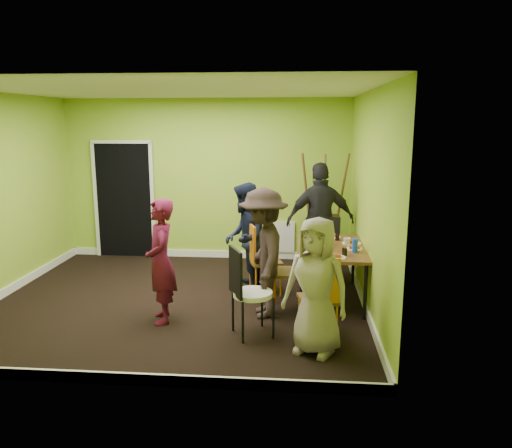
% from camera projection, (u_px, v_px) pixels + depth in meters
% --- Properties ---
extents(ground, '(5.00, 5.00, 0.00)m').
position_uv_depth(ground, '(180.00, 300.00, 6.84)').
color(ground, black).
rests_on(ground, ground).
extents(room_walls, '(5.04, 4.54, 2.82)m').
position_uv_depth(room_walls, '(176.00, 230.00, 6.69)').
color(room_walls, '#8FC231').
rests_on(room_walls, ground).
extents(dining_table, '(0.90, 1.50, 0.75)m').
position_uv_depth(dining_table, '(331.00, 250.00, 6.76)').
color(dining_table, black).
rests_on(dining_table, ground).
extents(chair_left_far, '(0.53, 0.53, 1.01)m').
position_uv_depth(chair_left_far, '(260.00, 255.00, 6.99)').
color(chair_left_far, orange).
rests_on(chair_left_far, ground).
extents(chair_left_near, '(0.45, 0.45, 1.08)m').
position_uv_depth(chair_left_near, '(282.00, 264.00, 6.41)').
color(chair_left_near, orange).
rests_on(chair_left_near, ground).
extents(chair_back_end, '(0.45, 0.52, 0.98)m').
position_uv_depth(chair_back_end, '(326.00, 236.00, 7.60)').
color(chair_back_end, orange).
rests_on(chair_back_end, ground).
extents(chair_front_end, '(0.48, 0.48, 0.97)m').
position_uv_depth(chair_front_end, '(320.00, 294.00, 5.51)').
color(chair_front_end, orange).
rests_on(chair_front_end, ground).
extents(chair_bentwood, '(0.54, 0.53, 1.04)m').
position_uv_depth(chair_bentwood, '(247.00, 288.00, 5.62)').
color(chair_bentwood, black).
rests_on(chair_bentwood, ground).
extents(easel, '(0.77, 0.73, 1.93)m').
position_uv_depth(easel, '(324.00, 212.00, 8.13)').
color(easel, brown).
rests_on(easel, ground).
extents(plate_near_left, '(0.21, 0.21, 0.01)m').
position_uv_depth(plate_near_left, '(313.00, 238.00, 7.18)').
color(plate_near_left, white).
rests_on(plate_near_left, dining_table).
extents(plate_near_right, '(0.23, 0.23, 0.01)m').
position_uv_depth(plate_near_right, '(308.00, 253.00, 6.38)').
color(plate_near_right, white).
rests_on(plate_near_right, dining_table).
extents(plate_far_back, '(0.26, 0.26, 0.01)m').
position_uv_depth(plate_far_back, '(332.00, 237.00, 7.27)').
color(plate_far_back, white).
rests_on(plate_far_back, dining_table).
extents(plate_far_front, '(0.27, 0.27, 0.01)m').
position_uv_depth(plate_far_front, '(335.00, 257.00, 6.19)').
color(plate_far_front, white).
rests_on(plate_far_front, dining_table).
extents(plate_wall_back, '(0.26, 0.26, 0.01)m').
position_uv_depth(plate_wall_back, '(352.00, 243.00, 6.90)').
color(plate_wall_back, white).
rests_on(plate_wall_back, dining_table).
extents(plate_wall_front, '(0.21, 0.21, 0.01)m').
position_uv_depth(plate_wall_front, '(354.00, 249.00, 6.60)').
color(plate_wall_front, white).
rests_on(plate_wall_front, dining_table).
extents(thermos, '(0.07, 0.07, 0.23)m').
position_uv_depth(thermos, '(326.00, 238.00, 6.74)').
color(thermos, white).
rests_on(thermos, dining_table).
extents(blue_bottle, '(0.07, 0.07, 0.18)m').
position_uv_depth(blue_bottle, '(355.00, 246.00, 6.43)').
color(blue_bottle, blue).
rests_on(blue_bottle, dining_table).
extents(orange_bottle, '(0.04, 0.04, 0.07)m').
position_uv_depth(orange_bottle, '(322.00, 241.00, 6.87)').
color(orange_bottle, orange).
rests_on(orange_bottle, dining_table).
extents(glass_mid, '(0.06, 0.06, 0.09)m').
position_uv_depth(glass_mid, '(317.00, 239.00, 7.00)').
color(glass_mid, black).
rests_on(glass_mid, dining_table).
extents(glass_back, '(0.06, 0.06, 0.09)m').
position_uv_depth(glass_back, '(337.00, 237.00, 7.08)').
color(glass_back, black).
rests_on(glass_back, dining_table).
extents(glass_front, '(0.06, 0.06, 0.10)m').
position_uv_depth(glass_front, '(345.00, 252.00, 6.29)').
color(glass_front, black).
rests_on(glass_front, dining_table).
extents(cup_a, '(0.13, 0.13, 0.10)m').
position_uv_depth(cup_a, '(320.00, 246.00, 6.55)').
color(cup_a, white).
rests_on(cup_a, dining_table).
extents(cup_b, '(0.10, 0.10, 0.10)m').
position_uv_depth(cup_b, '(347.00, 242.00, 6.82)').
color(cup_b, white).
rests_on(cup_b, dining_table).
extents(person_standing, '(0.51, 0.64, 1.52)m').
position_uv_depth(person_standing, '(161.00, 261.00, 6.00)').
color(person_standing, '#560E2A').
rests_on(person_standing, ground).
extents(person_left_far, '(0.61, 0.77, 1.57)m').
position_uv_depth(person_left_far, '(245.00, 238.00, 7.09)').
color(person_left_far, black).
rests_on(person_left_far, ground).
extents(person_left_near, '(0.76, 1.13, 1.63)m').
position_uv_depth(person_left_near, '(263.00, 253.00, 6.17)').
color(person_left_near, black).
rests_on(person_left_near, ground).
extents(person_back_end, '(1.12, 0.64, 1.80)m').
position_uv_depth(person_back_end, '(320.00, 221.00, 7.68)').
color(person_back_end, black).
rests_on(person_back_end, ground).
extents(person_front_end, '(0.84, 0.72, 1.46)m').
position_uv_depth(person_front_end, '(316.00, 286.00, 5.19)').
color(person_front_end, gray).
rests_on(person_front_end, ground).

